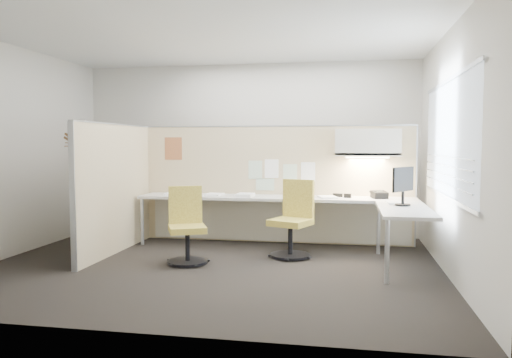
% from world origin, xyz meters
% --- Properties ---
extents(floor, '(5.50, 4.50, 0.01)m').
position_xyz_m(floor, '(0.00, 0.00, -0.01)').
color(floor, black).
rests_on(floor, ground).
extents(ceiling, '(5.50, 4.50, 0.01)m').
position_xyz_m(ceiling, '(0.00, 0.00, 2.80)').
color(ceiling, white).
rests_on(ceiling, wall_back).
extents(wall_back, '(5.50, 0.02, 2.80)m').
position_xyz_m(wall_back, '(0.00, 2.25, 1.40)').
color(wall_back, beige).
rests_on(wall_back, ground).
extents(wall_front, '(5.50, 0.02, 2.80)m').
position_xyz_m(wall_front, '(0.00, -2.25, 1.40)').
color(wall_front, beige).
rests_on(wall_front, ground).
extents(wall_left, '(0.02, 4.50, 2.80)m').
position_xyz_m(wall_left, '(-2.75, 0.00, 1.40)').
color(wall_left, beige).
rests_on(wall_left, ground).
extents(wall_right, '(0.02, 4.50, 2.80)m').
position_xyz_m(wall_right, '(2.75, 0.00, 1.40)').
color(wall_right, beige).
rests_on(wall_right, ground).
extents(window_pane, '(0.01, 2.80, 1.30)m').
position_xyz_m(window_pane, '(2.73, 0.00, 1.55)').
color(window_pane, '#A6B2C1').
rests_on(window_pane, wall_right).
extents(partition_back, '(4.10, 0.06, 1.75)m').
position_xyz_m(partition_back, '(0.55, 1.60, 0.88)').
color(partition_back, '#CAB58B').
rests_on(partition_back, floor).
extents(partition_left, '(0.06, 2.20, 1.75)m').
position_xyz_m(partition_left, '(-1.50, 0.50, 0.88)').
color(partition_left, '#CAB58B').
rests_on(partition_left, floor).
extents(desk, '(4.00, 2.07, 0.73)m').
position_xyz_m(desk, '(0.93, 1.13, 0.60)').
color(desk, beige).
rests_on(desk, floor).
extents(overhead_bin, '(0.90, 0.36, 0.38)m').
position_xyz_m(overhead_bin, '(1.90, 1.39, 1.51)').
color(overhead_bin, beige).
rests_on(overhead_bin, partition_back).
extents(task_light_strip, '(0.60, 0.06, 0.02)m').
position_xyz_m(task_light_strip, '(1.90, 1.39, 1.30)').
color(task_light_strip, '#FFEABF').
rests_on(task_light_strip, overhead_bin).
extents(pinned_papers, '(1.01, 0.00, 0.47)m').
position_xyz_m(pinned_papers, '(0.63, 1.57, 1.03)').
color(pinned_papers, '#8CBF8C').
rests_on(pinned_papers, partition_back).
extents(poster, '(0.28, 0.00, 0.35)m').
position_xyz_m(poster, '(-1.05, 1.57, 1.42)').
color(poster, orange).
rests_on(poster, partition_back).
extents(chair_left, '(0.58, 0.60, 0.94)m').
position_xyz_m(chair_left, '(-0.35, 0.07, 0.44)').
color(chair_left, black).
rests_on(chair_left, floor).
extents(chair_right, '(0.61, 0.62, 1.00)m').
position_xyz_m(chair_right, '(0.93, 0.67, 0.47)').
color(chair_right, black).
rests_on(chair_right, floor).
extents(monitor, '(0.29, 0.38, 0.47)m').
position_xyz_m(monitor, '(2.30, 0.47, 1.01)').
color(monitor, black).
rests_on(monitor, desk).
extents(phone, '(0.26, 0.25, 0.12)m').
position_xyz_m(phone, '(2.06, 1.28, 0.78)').
color(phone, black).
rests_on(phone, desk).
extents(stapler, '(0.15, 0.08, 0.05)m').
position_xyz_m(stapler, '(1.49, 1.40, 0.76)').
color(stapler, black).
rests_on(stapler, desk).
extents(tape_dispenser, '(0.11, 0.08, 0.06)m').
position_xyz_m(tape_dispenser, '(1.63, 1.29, 0.76)').
color(tape_dispenser, black).
rests_on(tape_dispenser, desk).
extents(coat_hook, '(0.18, 0.42, 1.28)m').
position_xyz_m(coat_hook, '(-1.58, -0.40, 1.43)').
color(coat_hook, silver).
rests_on(coat_hook, partition_left).
extents(paper_stack_0, '(0.26, 0.32, 0.03)m').
position_xyz_m(paper_stack_0, '(-0.92, 1.20, 0.75)').
color(paper_stack_0, white).
rests_on(paper_stack_0, desk).
extents(paper_stack_1, '(0.25, 0.31, 0.02)m').
position_xyz_m(paper_stack_1, '(-0.33, 1.31, 0.74)').
color(paper_stack_1, white).
rests_on(paper_stack_1, desk).
extents(paper_stack_2, '(0.24, 0.31, 0.05)m').
position_xyz_m(paper_stack_2, '(0.18, 1.16, 0.75)').
color(paper_stack_2, white).
rests_on(paper_stack_2, desk).
extents(paper_stack_3, '(0.24, 0.31, 0.01)m').
position_xyz_m(paper_stack_3, '(0.88, 1.31, 0.74)').
color(paper_stack_3, white).
rests_on(paper_stack_3, desk).
extents(paper_stack_4, '(0.31, 0.36, 0.02)m').
position_xyz_m(paper_stack_4, '(1.35, 1.23, 0.74)').
color(paper_stack_4, white).
rests_on(paper_stack_4, desk).
extents(paper_stack_5, '(0.25, 0.32, 0.02)m').
position_xyz_m(paper_stack_5, '(2.25, 0.75, 0.74)').
color(paper_stack_5, white).
rests_on(paper_stack_5, desk).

